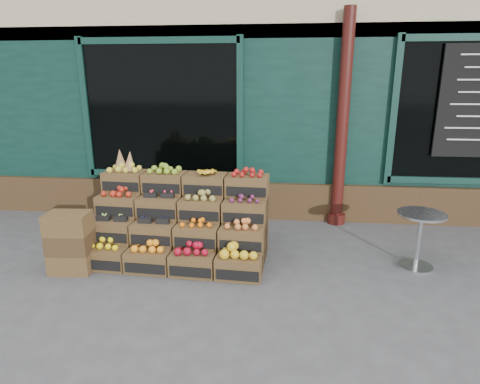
# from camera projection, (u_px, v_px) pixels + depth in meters

# --- Properties ---
(ground) EXTENTS (60.00, 60.00, 0.00)m
(ground) POSITION_uv_depth(u_px,v_px,m) (251.00, 281.00, 4.58)
(ground) COLOR #47474A
(ground) RESTS_ON ground
(shop_facade) EXTENTS (12.00, 6.24, 4.80)m
(shop_facade) POSITION_uv_depth(u_px,v_px,m) (270.00, 71.00, 8.82)
(shop_facade) COLOR black
(shop_facade) RESTS_ON ground
(crate_display) EXTENTS (2.21, 1.16, 1.35)m
(crate_display) POSITION_uv_depth(u_px,v_px,m) (181.00, 226.00, 5.11)
(crate_display) COLOR #523B20
(crate_display) RESTS_ON ground
(spare_crates) EXTENTS (0.51, 0.37, 0.73)m
(spare_crates) POSITION_uv_depth(u_px,v_px,m) (70.00, 243.00, 4.72)
(spare_crates) COLOR #523B20
(spare_crates) RESTS_ON ground
(bistro_table) EXTENTS (0.56, 0.56, 0.70)m
(bistro_table) POSITION_uv_depth(u_px,v_px,m) (419.00, 234.00, 4.78)
(bistro_table) COLOR silver
(bistro_table) RESTS_ON ground
(shopkeeper) EXTENTS (0.64, 0.42, 1.75)m
(shopkeeper) POSITION_uv_depth(u_px,v_px,m) (167.00, 157.00, 7.20)
(shopkeeper) COLOR #1B601F
(shopkeeper) RESTS_ON ground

